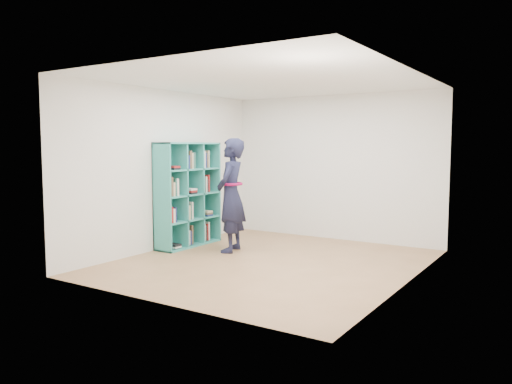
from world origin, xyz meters
The scene contains 9 objects.
floor centered at (0.00, 0.00, 0.00)m, with size 4.50×4.50×0.00m, color #946A43.
ceiling centered at (0.00, 0.00, 2.60)m, with size 4.50×4.50×0.00m, color white.
wall_left centered at (-2.00, 0.00, 1.30)m, with size 0.02×4.50×2.60m, color white.
wall_right centered at (2.00, 0.00, 1.30)m, with size 0.02×4.50×2.60m, color white.
wall_back centered at (0.00, 2.25, 1.30)m, with size 4.00×0.02×2.60m, color white.
wall_front centered at (0.00, -2.25, 1.30)m, with size 4.00×0.02×2.60m, color white.
bookshelf centered at (-1.83, 0.32, 0.85)m, with size 0.38×1.31×1.75m.
person centered at (-0.92, 0.34, 0.91)m, with size 0.61×0.76×1.81m.
smartphone centered at (-1.08, 0.38, 1.03)m, with size 0.04×0.09×0.12m.
Camera 1 is at (3.69, -6.09, 1.69)m, focal length 35.00 mm.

